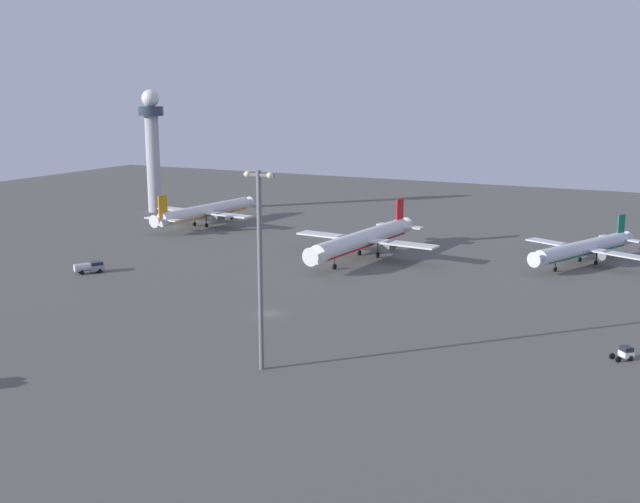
% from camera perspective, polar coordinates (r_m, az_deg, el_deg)
% --- Properties ---
extents(ground_plane, '(416.00, 416.00, 0.00)m').
position_cam_1_polar(ground_plane, '(139.91, -3.79, -4.59)').
color(ground_plane, '#56544F').
extents(control_tower, '(8.00, 8.00, 39.57)m').
position_cam_1_polar(control_tower, '(258.19, -12.29, 7.90)').
color(control_tower, '#A8A8B2').
rests_on(control_tower, ground).
extents(airplane_mid_apron, '(36.80, 47.21, 12.10)m').
position_cam_1_polar(airplane_mid_apron, '(184.05, 3.28, 0.90)').
color(airplane_mid_apron, silver).
rests_on(airplane_mid_apron, ground).
extents(airplane_taxiway_distant, '(29.23, 37.03, 10.01)m').
position_cam_1_polar(airplane_taxiway_distant, '(187.58, 18.95, 0.23)').
color(airplane_taxiway_distant, silver).
rests_on(airplane_taxiway_distant, ground).
extents(airplane_far_stand, '(33.63, 43.13, 11.06)m').
position_cam_1_polar(airplane_far_stand, '(230.64, -8.53, 2.93)').
color(airplane_far_stand, silver).
rests_on(airplane_far_stand, ground).
extents(fuel_truck, '(5.08, 6.47, 2.35)m').
position_cam_1_polar(fuel_truck, '(177.04, -16.65, -1.09)').
color(fuel_truck, gray).
rests_on(fuel_truck, ground).
extents(pushback_tug, '(3.50, 3.38, 2.05)m').
position_cam_1_polar(pushback_tug, '(124.84, 21.64, -6.98)').
color(pushback_tug, white).
rests_on(pushback_tug, ground).
extents(apron_light_east, '(4.80, 0.90, 28.79)m').
position_cam_1_polar(apron_light_east, '(108.46, -4.46, -0.59)').
color(apron_light_east, slate).
rests_on(apron_light_east, ground).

